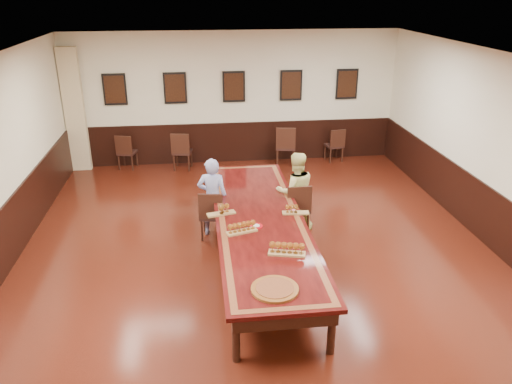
{
  "coord_description": "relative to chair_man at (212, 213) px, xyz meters",
  "views": [
    {
      "loc": [
        -0.92,
        -7.07,
        4.21
      ],
      "look_at": [
        0.0,
        0.5,
        1.0
      ],
      "focal_mm": 35.0,
      "sensor_mm": 36.0,
      "label": 1
    }
  ],
  "objects": [
    {
      "name": "flight_a",
      "position": [
        0.14,
        -0.69,
        0.38
      ],
      "size": [
        0.48,
        0.24,
        0.17
      ],
      "color": "olive",
      "rests_on": "conference_table"
    },
    {
      "name": "flight_c",
      "position": [
        0.4,
        -1.36,
        0.38
      ],
      "size": [
        0.49,
        0.27,
        0.17
      ],
      "color": "olive",
      "rests_on": "conference_table"
    },
    {
      "name": "chair_woman",
      "position": [
        1.52,
        0.07,
        0.02
      ],
      "size": [
        0.47,
        0.5,
        0.94
      ],
      "primitive_type": null,
      "rotation": [
        0.0,
        0.0,
        3.2
      ],
      "color": "black",
      "rests_on": "floor"
    },
    {
      "name": "wall_right",
      "position": [
        4.73,
        -0.92,
        1.15
      ],
      "size": [
        0.02,
        10.0,
        3.2
      ],
      "primitive_type": "cube",
      "color": "beige",
      "rests_on": "floor"
    },
    {
      "name": "spare_chair_d",
      "position": [
        3.23,
        3.79,
        -0.02
      ],
      "size": [
        0.47,
        0.5,
        0.86
      ],
      "primitive_type": null,
      "rotation": [
        0.0,
        0.0,
        3.32
      ],
      "color": "black",
      "rests_on": "floor"
    },
    {
      "name": "spare_chair_c",
      "position": [
        1.94,
        3.6,
        0.05
      ],
      "size": [
        0.55,
        0.59,
        1.01
      ],
      "primitive_type": null,
      "rotation": [
        0.0,
        0.0,
        2.97
      ],
      "color": "black",
      "rests_on": "floor"
    },
    {
      "name": "flight_b",
      "position": [
        1.3,
        -0.81,
        0.37
      ],
      "size": [
        0.44,
        0.17,
        0.16
      ],
      "color": "olive",
      "rests_on": "conference_table"
    },
    {
      "name": "posters",
      "position": [
        0.72,
        4.02,
        1.45
      ],
      "size": [
        6.14,
        0.04,
        0.74
      ],
      "color": "black",
      "rests_on": "wall_back"
    },
    {
      "name": "conference_table",
      "position": [
        0.72,
        -0.92,
        0.16
      ],
      "size": [
        1.4,
        5.0,
        0.76
      ],
      "color": "black",
      "rests_on": "floor"
    },
    {
      "name": "ceiling",
      "position": [
        0.72,
        -0.92,
        2.76
      ],
      "size": [
        8.0,
        10.0,
        0.02
      ],
      "primitive_type": "cube",
      "color": "white",
      "rests_on": "floor"
    },
    {
      "name": "person_woman",
      "position": [
        1.51,
        0.16,
        0.28
      ],
      "size": [
        0.76,
        0.61,
        1.47
      ],
      "primitive_type": "imported",
      "rotation": [
        0.0,
        0.0,
        3.2
      ],
      "color": "#EBE993",
      "rests_on": "floor"
    },
    {
      "name": "wall_back",
      "position": [
        0.72,
        4.09,
        1.15
      ],
      "size": [
        8.0,
        0.02,
        3.2
      ],
      "primitive_type": "cube",
      "color": "beige",
      "rests_on": "floor"
    },
    {
      "name": "spare_chair_a",
      "position": [
        -1.91,
        3.84,
        -0.02
      ],
      "size": [
        0.5,
        0.53,
        0.87
      ],
      "primitive_type": null,
      "rotation": [
        0.0,
        0.0,
        2.89
      ],
      "color": "black",
      "rests_on": "floor"
    },
    {
      "name": "spare_chair_b",
      "position": [
        -0.58,
        3.63,
        0.02
      ],
      "size": [
        0.51,
        0.55,
        0.94
      ],
      "primitive_type": null,
      "rotation": [
        0.0,
        0.0,
        2.97
      ],
      "color": "black",
      "rests_on": "floor"
    },
    {
      "name": "floor",
      "position": [
        0.72,
        -0.92,
        -0.46
      ],
      "size": [
        8.0,
        10.0,
        0.02
      ],
      "primitive_type": "cube",
      "color": "black",
      "rests_on": "ground"
    },
    {
      "name": "red_plate_grp",
      "position": [
        0.63,
        -1.2,
        0.31
      ],
      "size": [
        0.2,
        0.2,
        0.03
      ],
      "color": "#AE0B14",
      "rests_on": "conference_table"
    },
    {
      "name": "wainscoting",
      "position": [
        0.72,
        -0.92,
        0.05
      ],
      "size": [
        8.0,
        10.0,
        1.0
      ],
      "color": "black",
      "rests_on": "floor"
    },
    {
      "name": "pink_phone",
      "position": [
        1.32,
        -0.72,
        0.3
      ],
      "size": [
        0.08,
        0.14,
        0.01
      ],
      "primitive_type": "cube",
      "rotation": [
        0.0,
        0.0,
        0.07
      ],
      "color": "#E04A81",
      "rests_on": "conference_table"
    },
    {
      "name": "person_man",
      "position": [
        0.02,
        0.09,
        0.27
      ],
      "size": [
        0.58,
        0.43,
        1.44
      ],
      "primitive_type": "imported",
      "rotation": [
        0.0,
        0.0,
        2.98
      ],
      "color": "#485AB5",
      "rests_on": "floor"
    },
    {
      "name": "chair_man",
      "position": [
        0.0,
        0.0,
        0.0
      ],
      "size": [
        0.49,
        0.52,
        0.9
      ],
      "primitive_type": null,
      "rotation": [
        0.0,
        0.0,
        2.98
      ],
      "color": "black",
      "rests_on": "floor"
    },
    {
      "name": "curtain",
      "position": [
        -3.03,
        3.9,
        1.0
      ],
      "size": [
        0.45,
        0.18,
        2.9
      ],
      "primitive_type": "cube",
      "color": "#C5B388",
      "rests_on": "floor"
    },
    {
      "name": "carved_platter",
      "position": [
        0.65,
        -2.93,
        0.32
      ],
      "size": [
        0.63,
        0.63,
        0.05
      ],
      "color": "#5E3112",
      "rests_on": "conference_table"
    },
    {
      "name": "flight_d",
      "position": [
        0.95,
        -2.09,
        0.39
      ],
      "size": [
        0.53,
        0.28,
        0.19
      ],
      "color": "olive",
      "rests_on": "conference_table"
    }
  ]
}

